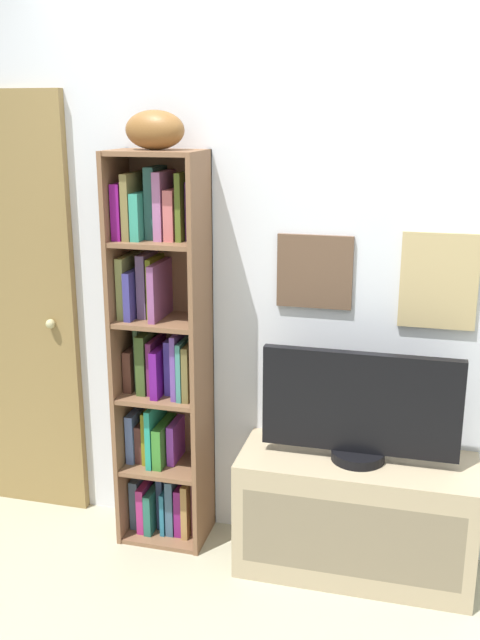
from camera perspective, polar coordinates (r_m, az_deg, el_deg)
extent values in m
cube|color=silver|center=(3.05, 6.87, 3.29)|extent=(4.80, 0.06, 2.45)
cube|color=brown|center=(3.01, 5.93, 3.83)|extent=(0.32, 0.02, 0.31)
cube|color=slate|center=(3.01, 5.92, 3.81)|extent=(0.27, 0.01, 0.26)
cube|color=tan|center=(2.99, 15.48, 2.98)|extent=(0.31, 0.02, 0.39)
cube|color=#95ADB8|center=(2.98, 15.48, 2.96)|extent=(0.26, 0.01, 0.34)
cube|color=brown|center=(3.22, -9.27, -2.58)|extent=(0.02, 0.29, 1.75)
cube|color=brown|center=(3.09, -3.03, -3.15)|extent=(0.02, 0.29, 1.75)
cube|color=brown|center=(3.27, -5.36, -2.11)|extent=(0.39, 0.01, 1.75)
cube|color=brown|center=(3.53, -5.77, -16.29)|extent=(0.35, 0.28, 0.02)
cube|color=brown|center=(3.36, -5.94, -11.35)|extent=(0.35, 0.28, 0.02)
cube|color=brown|center=(3.21, -6.11, -5.92)|extent=(0.35, 0.28, 0.02)
cube|color=brown|center=(3.10, -6.30, -0.05)|extent=(0.35, 0.28, 0.02)
cube|color=brown|center=(3.03, -6.50, 6.19)|extent=(0.35, 0.28, 0.02)
cube|color=brown|center=(2.99, -6.72, 13.05)|extent=(0.35, 0.28, 0.02)
cube|color=#44556D|center=(3.54, -7.88, -13.77)|extent=(0.04, 0.18, 0.24)
cube|color=#9E2669|center=(3.52, -7.32, -14.12)|extent=(0.03, 0.21, 0.22)
cube|color=#245F52|center=(3.51, -6.75, -14.40)|extent=(0.03, 0.22, 0.20)
cube|color=navy|center=(3.51, -5.99, -13.72)|extent=(0.03, 0.15, 0.27)
cube|color=#21627E|center=(3.49, -5.66, -14.44)|extent=(0.02, 0.20, 0.21)
cube|color=#36516A|center=(3.47, -5.13, -14.04)|extent=(0.03, 0.19, 0.27)
cube|color=#6D185E|center=(3.47, -4.47, -14.41)|extent=(0.03, 0.19, 0.23)
cube|color=#9E7540|center=(3.45, -3.94, -14.32)|extent=(0.03, 0.20, 0.26)
cube|color=brown|center=(3.45, -3.17, -14.24)|extent=(0.04, 0.16, 0.26)
cube|color=#5267A0|center=(3.38, -8.17, -8.84)|extent=(0.04, 0.19, 0.23)
cube|color=#4D2825|center=(3.38, -7.52, -9.27)|extent=(0.03, 0.18, 0.18)
cube|color=olive|center=(3.35, -7.04, -8.84)|extent=(0.03, 0.19, 0.25)
cube|color=#218F79|center=(3.32, -6.65, -8.80)|extent=(0.03, 0.23, 0.28)
cube|color=#357C2B|center=(3.33, -6.00, -9.54)|extent=(0.04, 0.22, 0.19)
cube|color=purple|center=(3.34, -5.11, -9.46)|extent=(0.03, 0.16, 0.19)
cube|color=#4E2B21|center=(3.26, -8.36, -3.70)|extent=(0.04, 0.18, 0.19)
cube|color=#334D30|center=(3.25, -7.72, -2.84)|extent=(0.02, 0.16, 0.29)
cube|color=#384F22|center=(3.22, -7.30, -3.19)|extent=(0.04, 0.20, 0.27)
cube|color=#672052|center=(3.21, -6.63, -3.46)|extent=(0.02, 0.19, 0.24)
cube|color=#5A1379|center=(3.19, -6.18, -3.87)|extent=(0.03, 0.23, 0.21)
cube|color=#5240AF|center=(3.20, -5.19, -3.48)|extent=(0.04, 0.17, 0.24)
cube|color=#613E93|center=(3.15, -4.70, -3.34)|extent=(0.02, 0.22, 0.29)
cube|color=#3B7D77|center=(3.14, -4.27, -3.66)|extent=(0.02, 0.23, 0.26)
cube|color=brown|center=(3.14, -3.77, -3.82)|extent=(0.03, 0.23, 0.24)
cube|color=olive|center=(3.14, -8.78, 2.76)|extent=(0.03, 0.21, 0.26)
cube|color=navy|center=(3.13, -8.21, 2.19)|extent=(0.03, 0.23, 0.21)
cube|color=#624A74|center=(3.13, -7.32, 2.85)|extent=(0.04, 0.17, 0.27)
cube|color=olive|center=(3.12, -6.70, 2.69)|extent=(0.02, 0.17, 0.26)
cube|color=#874980|center=(3.09, -6.36, 2.39)|extent=(0.03, 0.23, 0.24)
cube|color=#741271|center=(3.08, -9.05, 8.61)|extent=(0.04, 0.23, 0.23)
cube|color=olive|center=(3.06, -8.33, 8.98)|extent=(0.03, 0.23, 0.27)
cube|color=teal|center=(3.05, -7.63, 8.26)|extent=(0.04, 0.23, 0.19)
cube|color=#2B5952|center=(3.06, -6.67, 9.26)|extent=(0.04, 0.17, 0.29)
cube|color=#A15F93|center=(3.03, -5.99, 9.06)|extent=(0.04, 0.20, 0.28)
cube|color=#C15E60|center=(3.02, -5.13, 8.39)|extent=(0.04, 0.19, 0.21)
cube|color=#4F601F|center=(3.00, -4.40, 9.02)|extent=(0.02, 0.19, 0.28)
cube|color=#411C4E|center=(3.01, -3.75, 8.70)|extent=(0.02, 0.15, 0.24)
ellipsoid|color=brown|center=(2.98, -6.78, 14.73)|extent=(0.28, 0.20, 0.16)
cube|color=tan|center=(3.19, 9.09, -15.00)|extent=(0.98, 0.39, 0.52)
cube|color=#7A6C55|center=(3.02, 8.71, -16.83)|extent=(0.88, 0.01, 0.33)
cylinder|color=black|center=(3.05, 9.32, -10.52)|extent=(0.22, 0.22, 0.04)
cube|color=black|center=(2.96, 9.52, -6.49)|extent=(0.80, 0.04, 0.42)
cube|color=silver|center=(2.95, 9.50, -6.58)|extent=(0.76, 0.01, 0.38)
sphere|color=tan|center=(3.43, -14.79, -0.29)|extent=(0.04, 0.04, 0.04)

